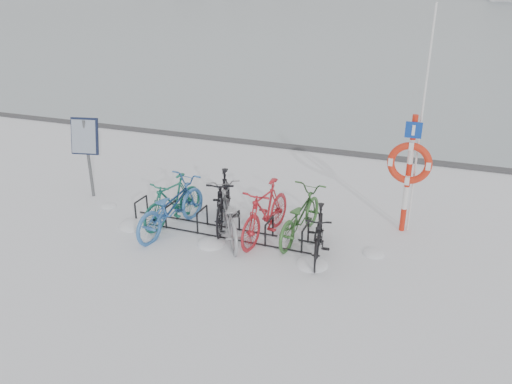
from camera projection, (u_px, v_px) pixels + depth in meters
ground at (219, 232)px, 10.07m from camera, size 900.00×900.00×0.00m
ice_sheet at (446, 3)px, 143.75m from camera, size 400.00×298.00×0.02m
quay_edge at (301, 148)px, 15.14m from camera, size 400.00×0.25×0.10m
bike_rack at (218, 224)px, 10.00m from camera, size 4.00×0.48×0.46m
info_board at (85, 141)px, 11.27m from camera, size 0.66×0.36×1.88m
lifebuoy_station at (410, 163)px, 9.54m from camera, size 0.84×0.23×4.34m
bike_0 at (173, 199)px, 10.31m from camera, size 0.86×1.78×1.03m
bike_1 at (171, 205)px, 9.98m from camera, size 1.03×2.15×1.08m
bike_2 at (223, 199)px, 10.20m from camera, size 1.06×1.97×1.14m
bike_3 at (227, 213)px, 9.68m from camera, size 1.65×2.02×1.03m
bike_4 at (265, 210)px, 9.67m from camera, size 0.79×1.97×1.15m
bike_5 at (300, 214)px, 9.70m from camera, size 0.87×1.96×1.00m
bike_6 at (319, 232)px, 9.01m from camera, size 0.72×1.66×0.96m
snow_drifts at (226, 236)px, 9.90m from camera, size 6.32×1.86×0.22m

